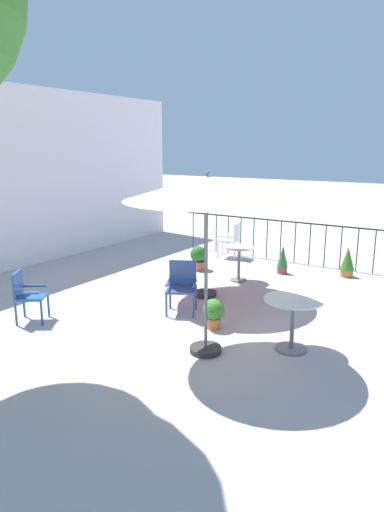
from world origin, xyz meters
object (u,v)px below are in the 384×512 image
(cafe_table_0, at_px, (239,257))
(cafe_table_1, at_px, (293,314))
(patio_umbrella_0, at_px, (207,190))
(patio_chair_0, at_px, (26,293))
(patio_chair_2, at_px, (182,284))
(potted_plant_0, at_px, (198,258))
(potted_plant_1, at_px, (283,259))
(patio_umbrella_1, at_px, (206,193))
(potted_plant_2, at_px, (214,312))
(potted_plant_3, at_px, (347,262))
(patio_chair_1, at_px, (232,238))

(cafe_table_0, relative_size, cafe_table_1, 0.91)
(patio_umbrella_0, distance_m, cafe_table_1, 2.10)
(patio_chair_0, xyz_separation_m, patio_chair_2, (1.74, -1.85, 0.02))
(potted_plant_0, bearing_deg, potted_plant_1, -66.58)
(patio_umbrella_1, distance_m, cafe_table_1, 3.01)
(cafe_table_0, distance_m, potted_plant_1, 1.20)
(potted_plant_2, bearing_deg, patio_umbrella_1, 36.14)
(cafe_table_0, xyz_separation_m, potted_plant_3, (1.57, -1.84, -0.17))
(patio_umbrella_0, bearing_deg, patio_umbrella_1, 31.59)
(patio_chair_2, xyz_separation_m, potted_plant_0, (2.49, 1.24, -0.22))
(patio_chair_0, xyz_separation_m, potted_plant_0, (4.23, -0.61, -0.20))
(patio_umbrella_1, relative_size, cafe_table_0, 3.34)
(patio_chair_0, bearing_deg, potted_plant_2, -62.58)
(cafe_table_0, relative_size, potted_plant_0, 1.33)
(cafe_table_0, bearing_deg, patio_chair_1, 32.48)
(cafe_table_0, bearing_deg, potted_plant_0, 76.40)
(patio_chair_0, height_order, potted_plant_1, patio_chair_0)
(patio_umbrella_1, distance_m, potted_plant_3, 3.76)
(patio_umbrella_0, xyz_separation_m, patio_chair_2, (1.16, 1.18, -1.74))
(patio_umbrella_0, xyz_separation_m, potted_plant_3, (4.92, -0.61, -1.90))
(potted_plant_0, xyz_separation_m, potted_plant_2, (-2.84, -2.08, -0.01))
(patio_umbrella_0, relative_size, patio_chair_0, 2.95)
(patio_umbrella_0, bearing_deg, patio_chair_2, 45.66)
(patio_chair_0, bearing_deg, potted_plant_0, -8.24)
(cafe_table_1, bearing_deg, potted_plant_2, 86.67)
(patio_chair_0, relative_size, potted_plant_3, 1.28)
(patio_umbrella_0, distance_m, potted_plant_1, 4.85)
(cafe_table_0, distance_m, patio_chair_0, 4.34)
(cafe_table_0, distance_m, potted_plant_3, 2.42)
(patio_umbrella_0, bearing_deg, potted_plant_3, -7.07)
(patio_umbrella_1, bearing_deg, potted_plant_0, 36.26)
(patio_umbrella_1, xyz_separation_m, patio_chair_2, (-0.95, -0.11, -1.45))
(potted_plant_2, bearing_deg, patio_chair_0, 117.42)
(cafe_table_1, bearing_deg, potted_plant_3, 4.86)
(potted_plant_1, bearing_deg, patio_chair_2, 171.12)
(patio_chair_0, distance_m, potted_plant_1, 5.52)
(patio_chair_0, height_order, patio_chair_2, patio_chair_2)
(patio_umbrella_1, distance_m, patio_chair_0, 3.53)
(patio_umbrella_1, xyz_separation_m, cafe_table_1, (-1.38, -2.26, -1.42))
(cafe_table_0, height_order, potted_plant_3, cafe_table_0)
(patio_chair_0, height_order, patio_chair_1, patio_chair_1)
(potted_plant_1, bearing_deg, cafe_table_1, -155.87)
(cafe_table_0, bearing_deg, patio_umbrella_1, 176.94)
(cafe_table_1, bearing_deg, patio_chair_0, 108.24)
(potted_plant_3, bearing_deg, potted_plant_2, 166.93)
(patio_chair_1, xyz_separation_m, potted_plant_3, (-0.18, -2.95, -0.18))
(patio_umbrella_0, height_order, patio_chair_1, patio_umbrella_0)
(cafe_table_1, bearing_deg, patio_umbrella_0, 127.04)
(patio_chair_2, bearing_deg, potted_plant_1, -8.88)
(patio_umbrella_0, relative_size, potted_plant_0, 4.49)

